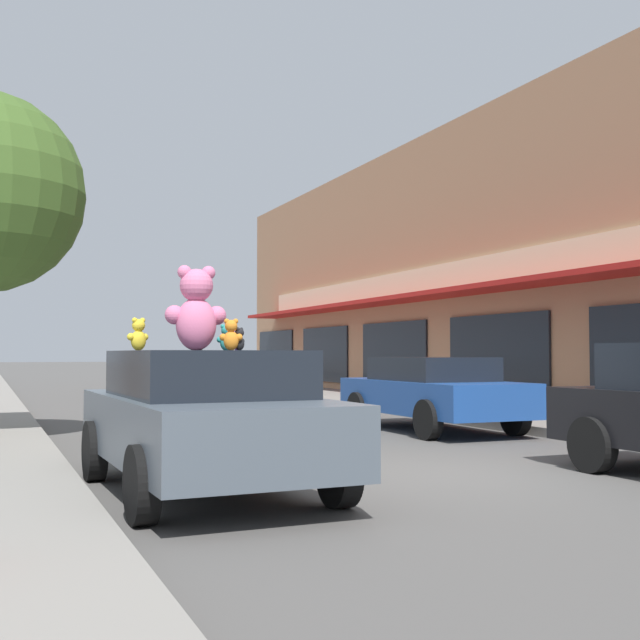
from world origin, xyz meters
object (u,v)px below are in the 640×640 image
at_px(teddy_bear_giant, 196,310).
at_px(teddy_bear_yellow, 138,335).
at_px(teddy_bear_black, 239,339).
at_px(plush_art_car, 205,416).
at_px(teddy_bear_orange, 231,335).
at_px(teddy_bear_teal, 226,338).
at_px(teddy_bear_brown, 199,335).
at_px(teddy_bear_purple, 237,341).
at_px(parked_car_far_center, 432,391).

bearing_deg(teddy_bear_giant, teddy_bear_yellow, -40.56).
distance_m(teddy_bear_black, teddy_bear_yellow, 1.17).
xyz_separation_m(plush_art_car, teddy_bear_yellow, (-0.58, 0.61, 0.85)).
xyz_separation_m(teddy_bear_giant, teddy_bear_yellow, (-0.51, 0.51, -0.26)).
bearing_deg(teddy_bear_orange, teddy_bear_teal, -86.31).
bearing_deg(teddy_bear_teal, teddy_bear_brown, -7.96).
bearing_deg(teddy_bear_brown, teddy_bear_teal, 132.37).
distance_m(plush_art_car, teddy_bear_brown, 1.11).
height_order(teddy_bear_purple, teddy_bear_teal, teddy_bear_teal).
relative_size(plush_art_car, teddy_bear_giant, 4.69).
relative_size(teddy_bear_yellow, teddy_bear_teal, 1.19).
bearing_deg(parked_car_far_center, teddy_bear_orange, -137.03).
xyz_separation_m(teddy_bear_teal, parked_car_far_center, (5.15, 4.16, -0.87)).
distance_m(teddy_bear_yellow, parked_car_far_center, 7.49).
bearing_deg(teddy_bear_black, teddy_bear_purple, -145.06).
xyz_separation_m(teddy_bear_yellow, parked_car_far_center, (6.14, 4.20, -0.90)).
bearing_deg(teddy_bear_yellow, plush_art_car, 108.52).
xyz_separation_m(teddy_bear_brown, teddy_bear_teal, (0.30, -0.05, -0.03)).
distance_m(teddy_bear_teal, teddy_bear_orange, 0.83).
relative_size(teddy_bear_giant, teddy_bear_orange, 2.71).
bearing_deg(teddy_bear_black, teddy_bear_orange, -17.40).
xyz_separation_m(teddy_bear_orange, parked_car_far_center, (5.34, 4.97, -0.88)).
bearing_deg(teddy_bear_purple, teddy_bear_brown, 31.21).
height_order(plush_art_car, teddy_bear_orange, teddy_bear_orange).
bearing_deg(plush_art_car, teddy_bear_brown, 80.01).
height_order(teddy_bear_black, parked_car_far_center, teddy_bear_black).
height_order(teddy_bear_giant, teddy_bear_orange, teddy_bear_giant).
bearing_deg(teddy_bear_teal, teddy_bear_purple, 157.16).
bearing_deg(teddy_bear_brown, plush_art_car, 43.50).
distance_m(teddy_bear_purple, teddy_bear_brown, 0.44).
height_order(teddy_bear_teal, parked_car_far_center, teddy_bear_teal).
distance_m(teddy_bear_black, teddy_bear_brown, 0.85).
relative_size(teddy_bear_giant, teddy_bear_yellow, 2.49).
xyz_separation_m(teddy_bear_teal, teddy_bear_orange, (-0.18, -0.81, 0.01)).
distance_m(teddy_bear_giant, parked_car_far_center, 7.44).
bearing_deg(teddy_bear_orange, teddy_bear_brown, -65.66).
distance_m(teddy_bear_brown, teddy_bear_orange, 0.87).
height_order(teddy_bear_yellow, teddy_bear_brown, teddy_bear_brown).
bearing_deg(teddy_bear_teal, teddy_bear_yellow, 3.77).
relative_size(teddy_bear_giant, teddy_bear_teal, 2.97).
relative_size(teddy_bear_yellow, parked_car_far_center, 0.08).
height_order(teddy_bear_black, teddy_bear_orange, teddy_bear_orange).
distance_m(plush_art_car, teddy_bear_black, 0.87).
xyz_separation_m(teddy_bear_black, teddy_bear_teal, (0.08, 0.77, 0.03)).
relative_size(teddy_bear_black, teddy_bear_yellow, 0.68).
relative_size(teddy_bear_teal, parked_car_far_center, 0.07).
relative_size(teddy_bear_black, teddy_bear_teal, 0.81).
xyz_separation_m(plush_art_car, parked_car_far_center, (5.56, 4.81, -0.05)).
height_order(teddy_bear_teal, teddy_bear_orange, teddy_bear_orange).
height_order(teddy_bear_orange, parked_car_far_center, teddy_bear_orange).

